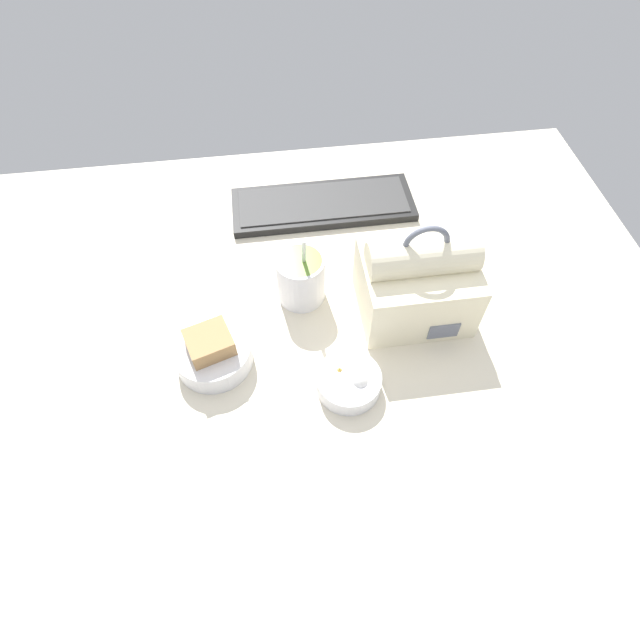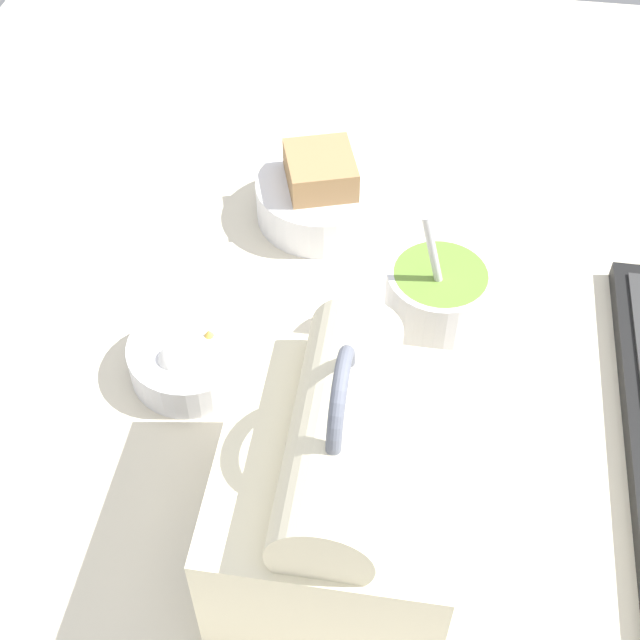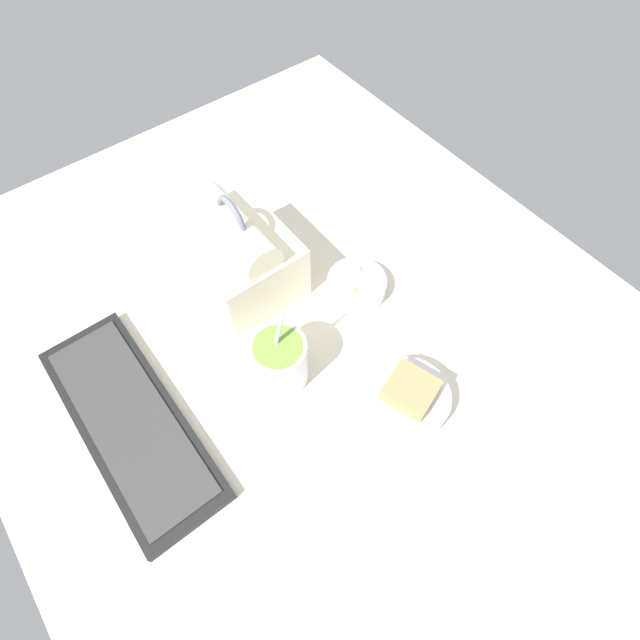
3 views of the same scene
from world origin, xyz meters
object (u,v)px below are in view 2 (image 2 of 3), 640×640
(lunch_bag, at_px, (338,486))
(soup_cup, at_px, (435,312))
(bento_bowl_sandwich, at_px, (320,195))
(bento_bowl_snacks, at_px, (191,357))

(lunch_bag, height_order, soup_cup, lunch_bag)
(bento_bowl_sandwich, relative_size, bento_bowl_snacks, 1.22)
(soup_cup, bearing_deg, bento_bowl_sandwich, -142.93)
(lunch_bag, distance_m, bento_bowl_snacks, 0.22)
(bento_bowl_sandwich, distance_m, bento_bowl_snacks, 0.24)
(soup_cup, xyz_separation_m, bento_bowl_snacks, (0.06, -0.21, -0.03))
(bento_bowl_snacks, bearing_deg, bento_bowl_sandwich, 159.84)
(lunch_bag, distance_m, soup_cup, 0.21)
(lunch_bag, xyz_separation_m, soup_cup, (-0.20, 0.06, -0.03))
(soup_cup, relative_size, bento_bowl_snacks, 1.52)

